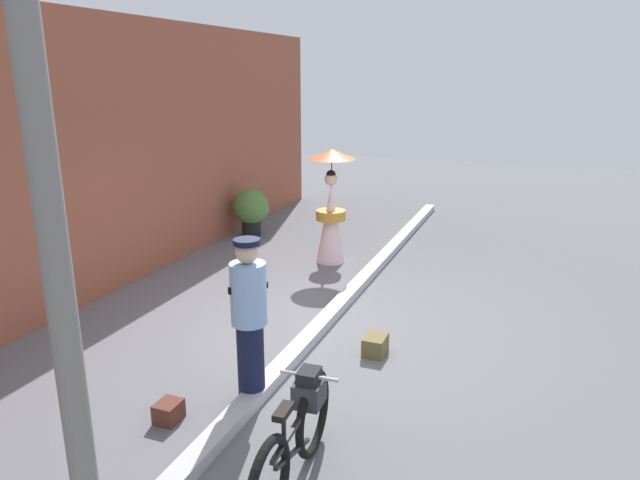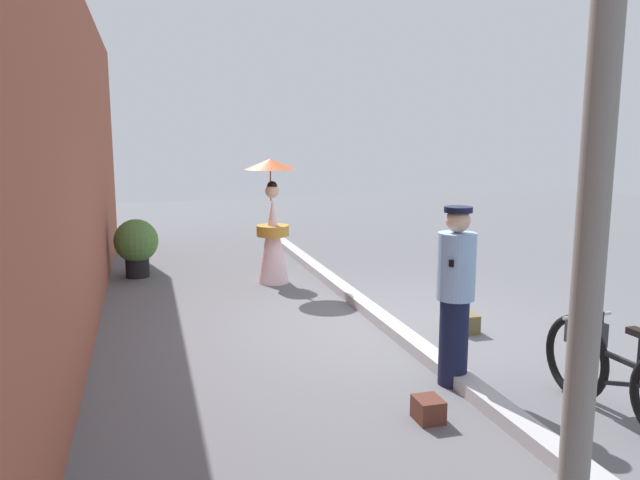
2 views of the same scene
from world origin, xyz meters
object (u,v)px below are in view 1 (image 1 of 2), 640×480
(backpack_spare, at_px, (376,345))
(utility_pole, at_px, (46,191))
(person_with_parasol, at_px, (331,207))
(potted_plant_by_door, at_px, (252,209))
(bicycle_near_officer, at_px, (296,436))
(backpack_on_pavement, at_px, (169,411))
(person_officer, at_px, (249,317))

(backpack_spare, distance_m, utility_pole, 4.15)
(person_with_parasol, relative_size, potted_plant_by_door, 2.03)
(bicycle_near_officer, distance_m, backpack_spare, 2.32)
(bicycle_near_officer, height_order, backpack_on_pavement, bicycle_near_officer)
(person_with_parasol, distance_m, utility_pole, 6.45)
(person_officer, bearing_deg, backpack_on_pavement, 139.48)
(person_with_parasol, bearing_deg, utility_pole, -174.98)
(bicycle_near_officer, relative_size, potted_plant_by_door, 1.81)
(backpack_spare, height_order, utility_pole, utility_pole)
(potted_plant_by_door, relative_size, utility_pole, 0.19)
(bicycle_near_officer, xyz_separation_m, backpack_spare, (2.30, 0.02, -0.31))
(potted_plant_by_door, bearing_deg, utility_pole, -160.67)
(person_officer, relative_size, person_with_parasol, 0.86)
(person_officer, height_order, backpack_on_pavement, person_officer)
(bicycle_near_officer, height_order, person_officer, person_officer)
(bicycle_near_officer, distance_m, person_with_parasol, 5.55)
(person_with_parasol, xyz_separation_m, utility_pole, (-6.26, -0.55, 1.46))
(utility_pole, bearing_deg, potted_plant_by_door, 19.33)
(backpack_on_pavement, bearing_deg, potted_plant_by_door, 20.78)
(person_officer, distance_m, backpack_spare, 1.76)
(person_officer, bearing_deg, bicycle_near_officer, -137.26)
(person_with_parasol, relative_size, backpack_on_pavement, 7.81)
(backpack_spare, relative_size, utility_pole, 0.07)
(person_officer, distance_m, utility_pole, 2.49)
(bicycle_near_officer, distance_m, potted_plant_by_door, 7.23)
(backpack_spare, bearing_deg, person_with_parasol, 28.88)
(person_officer, height_order, person_with_parasol, person_with_parasol)
(backpack_on_pavement, distance_m, backpack_spare, 2.40)
(bicycle_near_officer, relative_size, utility_pole, 0.35)
(bicycle_near_officer, bearing_deg, potted_plant_by_door, 30.31)
(potted_plant_by_door, xyz_separation_m, backpack_on_pavement, (-5.89, -2.24, -0.43))
(utility_pole, bearing_deg, bicycle_near_officer, -48.54)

